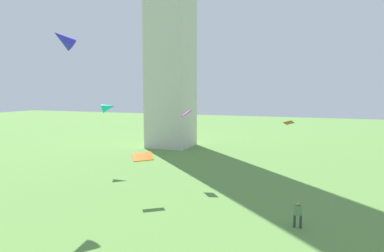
{
  "coord_description": "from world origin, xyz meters",
  "views": [
    {
      "loc": [
        8.78,
        -5.6,
        9.44
      ],
      "look_at": [
        -0.55,
        18.67,
        6.75
      ],
      "focal_mm": 32.47,
      "sensor_mm": 36.0,
      "label": 1
    }
  ],
  "objects_px": {
    "kite_flying_3": "(289,123)",
    "kite_flying_4": "(108,107)",
    "person_1": "(298,213)",
    "kite_flying_1": "(63,39)",
    "kite_flying_2": "(143,157)",
    "kite_flying_5": "(186,113)"
  },
  "relations": [
    {
      "from": "kite_flying_1",
      "to": "kite_flying_5",
      "type": "height_order",
      "value": "kite_flying_1"
    },
    {
      "from": "kite_flying_1",
      "to": "kite_flying_3",
      "type": "xyz_separation_m",
      "value": [
        18.15,
        9.74,
        -7.53
      ]
    },
    {
      "from": "kite_flying_3",
      "to": "kite_flying_4",
      "type": "height_order",
      "value": "kite_flying_4"
    },
    {
      "from": "kite_flying_4",
      "to": "kite_flying_5",
      "type": "relative_size",
      "value": 1.28
    },
    {
      "from": "person_1",
      "to": "kite_flying_5",
      "type": "xyz_separation_m",
      "value": [
        -12.0,
        9.31,
        6.01
      ]
    },
    {
      "from": "kite_flying_1",
      "to": "kite_flying_2",
      "type": "bearing_deg",
      "value": 48.15
    },
    {
      "from": "kite_flying_2",
      "to": "kite_flying_3",
      "type": "height_order",
      "value": "kite_flying_3"
    },
    {
      "from": "kite_flying_3",
      "to": "kite_flying_4",
      "type": "distance_m",
      "value": 20.93
    },
    {
      "from": "person_1",
      "to": "kite_flying_1",
      "type": "bearing_deg",
      "value": 178.31
    },
    {
      "from": "kite_flying_2",
      "to": "kite_flying_4",
      "type": "relative_size",
      "value": 1.02
    },
    {
      "from": "kite_flying_2",
      "to": "kite_flying_4",
      "type": "bearing_deg",
      "value": -82.57
    },
    {
      "from": "kite_flying_2",
      "to": "kite_flying_5",
      "type": "relative_size",
      "value": 1.31
    },
    {
      "from": "kite_flying_3",
      "to": "kite_flying_4",
      "type": "xyz_separation_m",
      "value": [
        -20.9,
        0.66,
        1.08
      ]
    },
    {
      "from": "kite_flying_1",
      "to": "kite_flying_2",
      "type": "relative_size",
      "value": 1.22
    },
    {
      "from": "kite_flying_4",
      "to": "kite_flying_2",
      "type": "bearing_deg",
      "value": -164.56
    },
    {
      "from": "kite_flying_4",
      "to": "kite_flying_5",
      "type": "distance_m",
      "value": 10.72
    },
    {
      "from": "person_1",
      "to": "kite_flying_4",
      "type": "height_order",
      "value": "kite_flying_4"
    },
    {
      "from": "person_1",
      "to": "kite_flying_4",
      "type": "distance_m",
      "value": 25.87
    },
    {
      "from": "kite_flying_3",
      "to": "kite_flying_1",
      "type": "bearing_deg",
      "value": -127.42
    },
    {
      "from": "kite_flying_5",
      "to": "kite_flying_3",
      "type": "bearing_deg",
      "value": -122.12
    },
    {
      "from": "kite_flying_1",
      "to": "kite_flying_5",
      "type": "distance_m",
      "value": 13.69
    },
    {
      "from": "kite_flying_2",
      "to": "kite_flying_3",
      "type": "xyz_separation_m",
      "value": [
        11.35,
        8.28,
        2.61
      ]
    }
  ]
}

